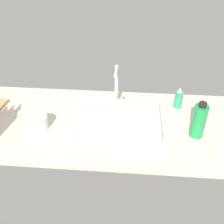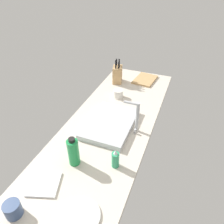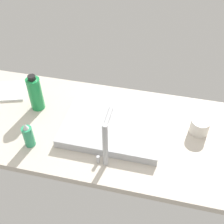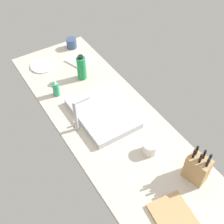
{
  "view_description": "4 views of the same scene",
  "coord_description": "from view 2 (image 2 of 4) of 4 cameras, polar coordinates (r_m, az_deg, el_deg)",
  "views": [
    {
      "loc": [
        10.54,
        -118.94,
        100.99
      ],
      "look_at": [
        0.88,
        0.73,
        10.7
      ],
      "focal_mm": 43.32,
      "sensor_mm": 36.0,
      "label": 1
    },
    {
      "loc": [
        125.15,
        49.94,
        111.93
      ],
      "look_at": [
        -3.34,
        -0.16,
        11.61
      ],
      "focal_mm": 34.53,
      "sensor_mm": 36.0,
      "label": 2
    },
    {
      "loc": [
        -18.19,
        96.07,
        108.57
      ],
      "look_at": [
        4.6,
        -2.07,
        12.86
      ],
      "focal_mm": 45.68,
      "sensor_mm": 36.0,
      "label": 3
    },
    {
      "loc": [
        -116.88,
        69.77,
        153.65
      ],
      "look_at": [
        -1.66,
        -3.33,
        8.98
      ],
      "focal_mm": 47.18,
      "sensor_mm": 36.0,
      "label": 4
    }
  ],
  "objects": [
    {
      "name": "countertop_slab",
      "position": [
        1.74,
        -0.35,
        -3.24
      ],
      "size": [
        198.89,
        66.25,
        3.5
      ],
      "primitive_type": "cube",
      "color": "beige",
      "rests_on": "ground"
    },
    {
      "name": "knife_block",
      "position": [
        2.27,
        1.45,
        10.0
      ],
      "size": [
        14.7,
        12.12,
        23.86
      ],
      "rotation": [
        0.0,
        0.0,
        0.26
      ],
      "color": "tan",
      "rests_on": "countertop_slab"
    },
    {
      "name": "sink_basin",
      "position": [
        1.69,
        -0.44,
        -3.04
      ],
      "size": [
        48.57,
        34.05,
        4.36
      ],
      "primitive_type": "cube",
      "color": "#B7BABF",
      "rests_on": "countertop_slab"
    },
    {
      "name": "dish_towel",
      "position": [
        1.38,
        -17.51,
        -17.73
      ],
      "size": [
        21.63,
        21.68,
        1.2
      ],
      "primitive_type": "cube",
      "rotation": [
        0.0,
        0.0,
        0.32
      ],
      "color": "white",
      "rests_on": "countertop_slab"
    },
    {
      "name": "ceramic_cup",
      "position": [
        1.3,
        -24.78,
        -22.36
      ],
      "size": [
        8.73,
        8.73,
        8.61
      ],
      "primitive_type": "cylinder",
      "color": "#384C75",
      "rests_on": "countertop_slab"
    },
    {
      "name": "water_bottle",
      "position": [
        1.38,
        -10.18,
        -10.34
      ],
      "size": [
        7.19,
        7.19,
        21.0
      ],
      "color": "#1E8E47",
      "rests_on": "countertop_slab"
    },
    {
      "name": "dinner_plate",
      "position": [
        1.23,
        -8.25,
        -25.53
      ],
      "size": [
        20.28,
        20.28,
        1.2
      ],
      "primitive_type": "cylinder",
      "color": "silver",
      "rests_on": "countertop_slab"
    },
    {
      "name": "soap_bottle",
      "position": [
        1.37,
        0.9,
        -12.4
      ],
      "size": [
        4.9,
        4.9,
        13.71
      ],
      "color": "#2D9966",
      "rests_on": "countertop_slab"
    },
    {
      "name": "faucet",
      "position": [
        1.58,
        6.32,
        -0.84
      ],
      "size": [
        5.5,
        11.84,
        25.0
      ],
      "color": "#B7BABF",
      "rests_on": "countertop_slab"
    },
    {
      "name": "coffee_mug",
      "position": [
        2.02,
        1.64,
        4.9
      ],
      "size": [
        9.19,
        9.19,
        7.56
      ],
      "primitive_type": "cylinder",
      "color": "silver",
      "rests_on": "countertop_slab"
    },
    {
      "name": "cutting_board",
      "position": [
        2.36,
        8.75,
        8.51
      ],
      "size": [
        29.85,
        23.24,
        1.8
      ],
      "primitive_type": "cube",
      "rotation": [
        0.0,
        0.0,
        -0.12
      ],
      "color": "tan",
      "rests_on": "countertop_slab"
    }
  ]
}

